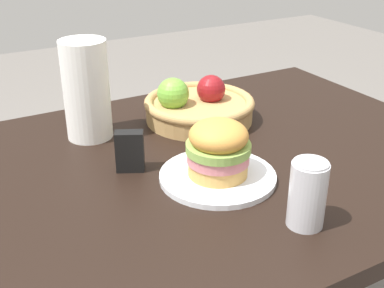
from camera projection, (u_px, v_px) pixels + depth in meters
dining_table at (180, 204)px, 1.14m from camera, size 1.40×0.90×0.75m
plate at (218, 176)px, 1.04m from camera, size 0.24×0.24×0.01m
sandwich at (218, 148)px, 1.02m from camera, size 0.13×0.13×0.12m
soda_can at (308, 194)px, 0.87m from camera, size 0.07×0.07×0.13m
fruit_basket at (198, 106)px, 1.31m from camera, size 0.29×0.29×0.12m
paper_towel_roll at (86, 90)px, 1.19m from camera, size 0.11×0.11×0.24m
napkin_holder at (130, 151)px, 1.06m from camera, size 0.07×0.05×0.09m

